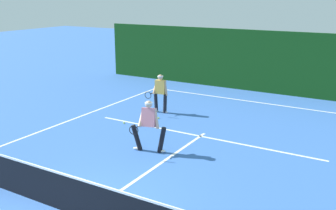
% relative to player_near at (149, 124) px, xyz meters
% --- Properties ---
extents(court_line_baseline_far, '(10.49, 0.10, 0.01)m').
position_rel_player_near_xyz_m(court_line_baseline_far, '(0.81, 7.45, -0.92)').
color(court_line_baseline_far, white).
rests_on(court_line_baseline_far, ground_plane).
extents(court_line_service, '(8.55, 0.10, 0.01)m').
position_rel_player_near_xyz_m(court_line_service, '(0.81, 2.06, -0.92)').
color(court_line_service, white).
rests_on(court_line_service, ground_plane).
extents(court_line_centre, '(0.10, 6.40, 0.01)m').
position_rel_player_near_xyz_m(court_line_centre, '(0.81, -0.81, -0.92)').
color(court_line_centre, white).
rests_on(court_line_centre, ground_plane).
extents(tennis_net, '(11.49, 0.09, 1.12)m').
position_rel_player_near_xyz_m(tennis_net, '(0.81, -4.01, -0.42)').
color(tennis_net, '#1E4723').
rests_on(tennis_net, ground_plane).
extents(player_near, '(1.16, 0.93, 1.67)m').
position_rel_player_near_xyz_m(player_near, '(0.00, 0.00, 0.00)').
color(player_near, black).
rests_on(player_near, ground_plane).
extents(player_far, '(0.70, 0.84, 1.63)m').
position_rel_player_near_xyz_m(player_far, '(-1.92, 3.81, -0.02)').
color(player_far, black).
rests_on(player_far, ground_plane).
extents(tennis_ball, '(0.07, 0.07, 0.07)m').
position_rel_player_near_xyz_m(tennis_ball, '(-1.52, 3.02, -0.89)').
color(tennis_ball, '#D1E033').
rests_on(tennis_ball, ground_plane).
extents(tennis_ball_extra, '(0.07, 0.07, 0.07)m').
position_rel_player_near_xyz_m(tennis_ball_extra, '(-2.34, 1.82, -0.89)').
color(tennis_ball_extra, '#D1E033').
rests_on(tennis_ball_extra, ground_plane).
extents(back_fence_windscreen, '(18.92, 0.12, 3.10)m').
position_rel_player_near_xyz_m(back_fence_windscreen, '(0.81, 9.52, 0.63)').
color(back_fence_windscreen, '#114014').
rests_on(back_fence_windscreen, ground_plane).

